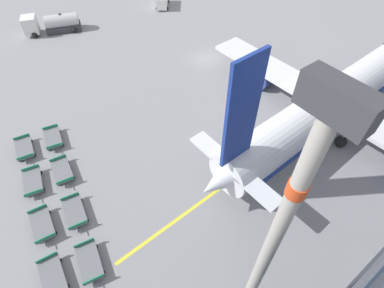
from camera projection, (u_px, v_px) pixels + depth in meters
ground_plane at (208, 59)px, 42.64m from camera, size 500.00×500.00×0.00m
airplane at (341, 96)px, 31.79m from camera, size 33.51×39.46×14.40m
fuel_tanker_primary at (55, 24)px, 47.17m from camera, size 5.17×8.64×2.84m
service_van at (162, 0)px, 53.63m from camera, size 4.81×4.27×2.05m
baggage_dolly_row_near_col_a at (24, 148)px, 30.52m from camera, size 3.94×2.05×0.92m
baggage_dolly_row_near_col_b at (33, 182)px, 27.74m from camera, size 3.94×2.19×0.92m
baggage_dolly_row_near_col_c at (42, 225)px, 24.82m from camera, size 3.92×1.93×0.92m
baggage_dolly_row_near_col_d at (53, 277)px, 22.00m from camera, size 3.92×1.91×0.92m
baggage_dolly_row_mid_a_col_a at (53, 138)px, 31.50m from camera, size 3.94×2.15×0.92m
baggage_dolly_row_mid_a_col_b at (62, 171)px, 28.59m from camera, size 3.93×1.99×0.92m
baggage_dolly_row_mid_a_col_c at (75, 212)px, 25.62m from camera, size 3.94×2.05×0.92m
baggage_dolly_row_mid_a_col_d at (89, 262)px, 22.74m from camera, size 3.94×2.13×0.92m
apron_light_mast at (272, 242)px, 13.02m from camera, size 2.00×0.72×19.22m
stand_guidance_stripe at (277, 147)px, 31.29m from camera, size 1.95×38.35×0.01m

